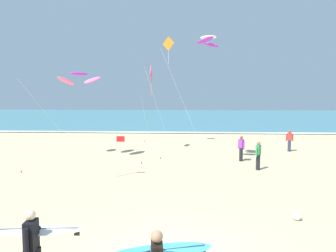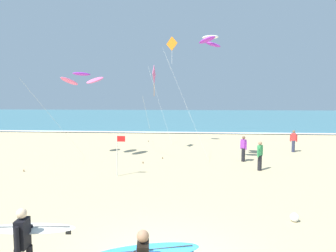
# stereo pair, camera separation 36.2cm
# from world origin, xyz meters

# --- Properties ---
(ocean_water) EXTENTS (160.00, 60.00, 0.08)m
(ocean_water) POSITION_xyz_m (0.00, 55.74, 0.04)
(ocean_water) COLOR teal
(ocean_water) RESTS_ON ground
(shoreline_foam) EXTENTS (160.00, 1.11, 0.01)m
(shoreline_foam) POSITION_xyz_m (0.00, 26.04, 0.09)
(shoreline_foam) COLOR white
(shoreline_foam) RESTS_ON ocean_water
(surfer_lead) EXTENTS (1.97, 1.00, 1.71)m
(surfer_lead) POSITION_xyz_m (-2.82, -0.90, 1.04)
(surfer_lead) COLOR black
(surfer_lead) RESTS_ON ground
(kite_arc_ivory_near) EXTENTS (3.72, 2.40, 7.57)m
(kite_arc_ivory_near) POSITION_xyz_m (1.66, 11.32, 7.26)
(kite_arc_ivory_near) COLOR purple
(kite_arc_ivory_near) RESTS_ON ground
(kite_arc_violet_mid) EXTENTS (3.49, 5.27, 5.56)m
(kite_arc_violet_mid) POSITION_xyz_m (-6.49, 12.20, 5.17)
(kite_arc_violet_mid) COLOR pink
(kite_arc_violet_mid) RESTS_ON ground
(kite_diamond_rose_far) EXTENTS (0.20, 5.02, 6.27)m
(kite_diamond_rose_far) POSITION_xyz_m (-2.15, 14.93, 5.45)
(kite_diamond_rose_far) COLOR pink
(kite_diamond_rose_far) RESTS_ON ground
(kite_diamond_amber_high) EXTENTS (2.71, 1.85, 8.88)m
(kite_diamond_amber_high) POSITION_xyz_m (-1.12, 17.97, 7.97)
(kite_diamond_amber_high) COLOR orange
(kite_diamond_amber_high) RESTS_ON ground
(bystander_red_top) EXTENTS (0.49, 0.25, 1.59)m
(bystander_red_top) POSITION_xyz_m (7.97, 15.25, 0.81)
(bystander_red_top) COLOR #2D334C
(bystander_red_top) RESTS_ON ground
(bystander_purple_top) EXTENTS (0.34, 0.41, 1.59)m
(bystander_purple_top) POSITION_xyz_m (3.80, 11.71, 0.81)
(bystander_purple_top) COLOR black
(bystander_purple_top) RESTS_ON ground
(bystander_green_top) EXTENTS (0.34, 0.41, 1.59)m
(bystander_green_top) POSITION_xyz_m (4.30, 9.49, 0.81)
(bystander_green_top) COLOR black
(bystander_green_top) RESTS_ON ground
(lifeguard_flag) EXTENTS (0.45, 0.05, 2.10)m
(lifeguard_flag) POSITION_xyz_m (-3.04, 7.72, 1.27)
(lifeguard_flag) COLOR silver
(lifeguard_flag) RESTS_ON ground
(beach_ball) EXTENTS (0.28, 0.28, 0.28)m
(beach_ball) POSITION_xyz_m (3.90, 2.80, 0.14)
(beach_ball) COLOR white
(beach_ball) RESTS_ON ground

